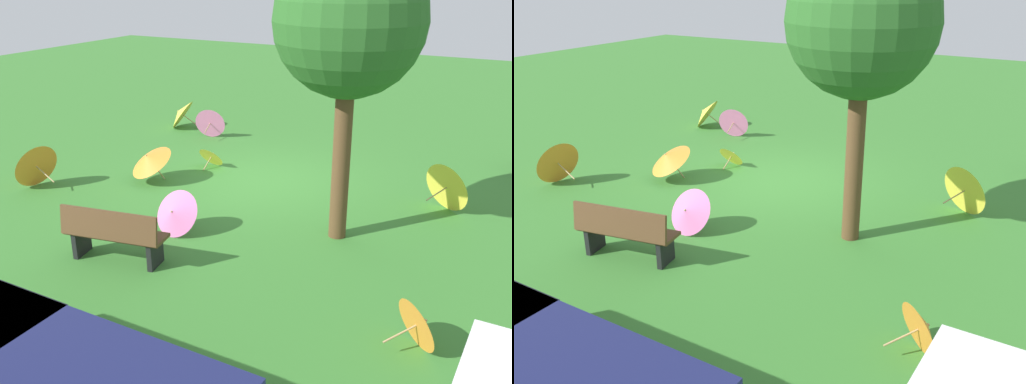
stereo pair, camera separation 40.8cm
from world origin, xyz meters
TOP-DOWN VIEW (x-y plane):
  - ground at (0.00, 0.00)m, footprint 40.00×40.00m
  - park_bench at (0.43, 4.08)m, footprint 1.66×0.76m
  - shade_tree at (-2.26, 1.64)m, footprint 2.28×2.28m
  - parasol_yellow_0 at (4.02, -2.80)m, footprint 1.02×1.07m
  - parasol_orange_0 at (2.10, 1.07)m, footprint 1.25×1.24m
  - parasol_yellow_1 at (1.47, -0.38)m, footprint 0.64×0.59m
  - parasol_orange_1 at (-4.17, 4.04)m, footprint 0.73×0.73m
  - parasol_pink_0 at (2.77, -2.41)m, footprint 0.87×0.84m
  - parasol_orange_2 at (4.03, 2.34)m, footprint 0.95×1.01m
  - parasol_pink_2 at (0.20, 2.84)m, footprint 0.88×0.75m
  - parasol_yellow_2 at (-3.68, -0.36)m, footprint 1.04×0.93m

SIDE VIEW (x-z plane):
  - ground at x=0.00m, z-range 0.00..0.00m
  - parasol_yellow_1 at x=1.47m, z-range 0.00..0.53m
  - parasol_orange_1 at x=-4.17m, z-range 0.00..0.70m
  - parasol_pink_2 at x=0.20m, z-range 0.00..0.77m
  - parasol_pink_0 at x=2.77m, z-range 0.00..0.82m
  - parasol_yellow_0 at x=4.02m, z-range 0.00..0.84m
  - park_bench at x=0.43m, z-range 0.01..0.92m
  - parasol_orange_2 at x=4.03m, z-range 0.00..0.94m
  - parasol_yellow_2 at x=-3.68m, z-range 0.00..0.96m
  - parasol_orange_0 at x=2.10m, z-range 0.09..0.94m
  - shade_tree at x=-2.26m, z-range 1.14..5.77m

